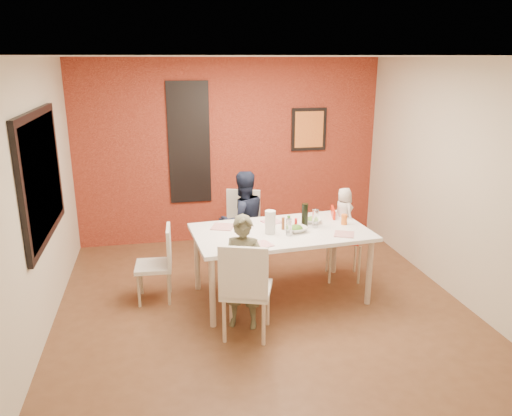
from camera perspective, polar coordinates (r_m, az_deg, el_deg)
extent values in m
plane|color=brown|center=(5.79, 0.60, -10.86)|extent=(4.50, 4.50, 0.00)
cube|color=white|center=(5.12, 0.70, 16.96)|extent=(4.50, 4.50, 0.02)
cube|color=beige|center=(7.46, -3.00, 6.47)|extent=(4.50, 0.02, 2.70)
cube|color=beige|center=(3.25, 9.05, -7.73)|extent=(4.50, 0.02, 2.70)
cube|color=beige|center=(5.32, -23.81, 0.78)|extent=(0.02, 4.50, 2.70)
cube|color=beige|center=(6.16, 21.61, 3.08)|extent=(0.02, 4.50, 2.70)
cube|color=maroon|center=(7.44, -2.97, 6.45)|extent=(4.50, 0.02, 2.70)
cube|color=black|center=(5.45, -23.33, 3.39)|extent=(0.05, 1.70, 1.30)
cube|color=black|center=(5.45, -23.18, 3.40)|extent=(0.02, 1.55, 1.15)
cube|color=silver|center=(7.34, -7.65, 7.36)|extent=(0.55, 0.03, 1.70)
cube|color=black|center=(7.33, -7.65, 7.36)|extent=(0.60, 0.03, 1.76)
cube|color=black|center=(7.64, 6.06, 8.93)|extent=(0.54, 0.03, 0.64)
cube|color=orange|center=(7.63, 6.09, 8.91)|extent=(0.44, 0.01, 0.54)
cube|color=white|center=(5.65, 2.87, -2.78)|extent=(2.04, 1.25, 0.04)
cylinder|color=#BFA68E|center=(5.19, -5.01, -9.59)|extent=(0.07, 0.07, 0.77)
cylinder|color=#BFA68E|center=(6.01, -6.74, -5.82)|extent=(0.07, 0.07, 0.77)
cylinder|color=#BFA68E|center=(5.76, 12.81, -7.18)|extent=(0.07, 0.07, 0.77)
cylinder|color=#BFA68E|center=(6.51, 8.97, -4.10)|extent=(0.07, 0.07, 0.77)
cube|color=silver|center=(5.00, -1.09, -9.33)|extent=(0.60, 0.60, 0.05)
cube|color=silver|center=(4.70, -1.48, -7.54)|extent=(0.46, 0.19, 0.54)
cylinder|color=beige|center=(5.27, 1.35, -10.98)|extent=(0.04, 0.04, 0.46)
cylinder|color=beige|center=(4.93, 0.88, -13.06)|extent=(0.04, 0.04, 0.46)
cylinder|color=beige|center=(5.31, -2.87, -10.73)|extent=(0.04, 0.04, 0.46)
cylinder|color=beige|center=(4.98, -3.65, -12.76)|extent=(0.04, 0.04, 0.46)
cube|color=beige|center=(6.66, -1.73, -2.67)|extent=(0.58, 0.58, 0.05)
cube|color=beige|center=(6.77, -1.45, -0.01)|extent=(0.44, 0.19, 0.52)
cylinder|color=beige|center=(6.60, -3.59, -5.11)|extent=(0.04, 0.04, 0.45)
cylinder|color=beige|center=(6.94, -2.97, -3.97)|extent=(0.04, 0.04, 0.45)
cylinder|color=beige|center=(6.54, -0.37, -5.30)|extent=(0.04, 0.04, 0.45)
cylinder|color=beige|center=(6.89, 0.09, -4.14)|extent=(0.04, 0.04, 0.45)
cube|color=silver|center=(5.83, -11.62, -6.52)|extent=(0.43, 0.43, 0.05)
cube|color=silver|center=(5.73, -9.92, -4.35)|extent=(0.06, 0.41, 0.46)
cylinder|color=tan|center=(6.08, -12.99, -7.82)|extent=(0.03, 0.03, 0.40)
cylinder|color=tan|center=(6.05, -9.84, -7.72)|extent=(0.03, 0.03, 0.40)
cylinder|color=tan|center=(5.78, -13.25, -9.18)|extent=(0.03, 0.03, 0.40)
cylinder|color=tan|center=(5.75, -9.93, -9.08)|extent=(0.03, 0.03, 0.40)
cube|color=red|center=(6.32, 10.01, -3.53)|extent=(0.39, 0.39, 0.05)
cube|color=red|center=(6.23, 8.74, -1.70)|extent=(0.11, 0.32, 0.38)
cube|color=red|center=(6.29, 10.05, -2.77)|extent=(0.39, 0.39, 0.02)
cylinder|color=#C7B394|center=(6.28, 11.70, -6.42)|extent=(0.03, 0.03, 0.49)
cylinder|color=#C7B394|center=(6.24, 8.44, -6.42)|extent=(0.03, 0.03, 0.49)
cylinder|color=#C7B394|center=(6.61, 11.25, -5.20)|extent=(0.03, 0.03, 0.49)
cylinder|color=#C7B394|center=(6.56, 8.16, -5.19)|extent=(0.03, 0.03, 0.49)
imported|color=brown|center=(5.10, -1.43, -7.37)|extent=(0.51, 0.42, 1.20)
imported|color=black|center=(6.44, -1.50, -1.51)|extent=(0.74, 0.64, 1.32)
imported|color=beige|center=(6.20, 10.00, -0.58)|extent=(0.27, 0.35, 0.64)
cube|color=white|center=(5.21, 0.67, -4.19)|extent=(0.25, 0.25, 0.01)
cube|color=white|center=(5.92, 1.82, -1.57)|extent=(0.27, 0.27, 0.01)
cube|color=silver|center=(5.59, 10.04, -2.96)|extent=(0.28, 0.28, 0.01)
cube|color=silver|center=(5.74, -3.82, -2.16)|extent=(0.31, 0.31, 0.01)
imported|color=white|center=(5.61, 4.63, -2.41)|extent=(0.30, 0.30, 0.06)
imported|color=white|center=(5.93, 6.43, -1.41)|extent=(0.27, 0.27, 0.05)
cylinder|color=black|center=(5.72, 5.60, -0.87)|extent=(0.08, 0.08, 0.28)
cylinder|color=silver|center=(5.45, 3.78, -2.21)|extent=(0.07, 0.07, 0.19)
cylinder|color=white|center=(5.75, 6.79, -1.20)|extent=(0.07, 0.07, 0.21)
cylinder|color=silver|center=(5.50, 1.64, -1.64)|extent=(0.12, 0.12, 0.26)
cylinder|color=red|center=(5.68, 4.58, -1.80)|extent=(0.03, 0.03, 0.13)
cylinder|color=#357627|center=(5.72, 3.75, -1.57)|extent=(0.04, 0.04, 0.14)
cylinder|color=brown|center=(5.65, 3.11, -1.78)|extent=(0.04, 0.04, 0.14)
cylinder|color=orange|center=(5.91, 10.05, -1.29)|extent=(0.07, 0.07, 0.12)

